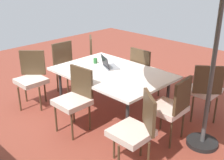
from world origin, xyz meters
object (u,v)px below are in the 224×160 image
object	(u,v)px
dining_table	(112,74)
chair_east	(67,65)
cup	(95,61)
chair_west	(171,106)
chair_southwest	(205,88)
chair_southeast	(98,56)
chair_south	(145,70)
chair_northwest	(136,128)
chair_northeast	(32,76)
chair_north	(75,97)
laptop	(109,65)

from	to	relation	value
dining_table	chair_east	size ratio (longest dim) A/B	1.92
cup	dining_table	bearing A→B (deg)	168.58
chair_east	cup	world-z (taller)	chair_east
chair_west	chair_southwest	bearing A→B (deg)	172.30
chair_southeast	chair_south	bearing A→B (deg)	-139.05
chair_south	chair_east	bearing A→B (deg)	33.70
chair_east	chair_southeast	size ratio (longest dim) A/B	1.00
chair_west	chair_northwest	distance (m)	0.79
chair_southwest	chair_south	size ratio (longest dim) A/B	1.00
cup	chair_south	bearing A→B (deg)	-126.96
dining_table	chair_northeast	distance (m)	1.45
dining_table	chair_west	xyz separation A→B (m)	(-1.20, 0.03, -0.14)
chair_east	chair_south	distance (m)	1.52
chair_northeast	chair_northwest	world-z (taller)	same
chair_north	chair_south	distance (m)	1.64
chair_west	chair_northwest	world-z (taller)	same
chair_northeast	chair_east	bearing A→B (deg)	48.44
chair_southwest	chair_southeast	world-z (taller)	same
chair_southeast	chair_northwest	size ratio (longest dim) A/B	1.00
chair_southeast	dining_table	bearing A→B (deg)	-173.86
chair_west	chair_north	size ratio (longest dim) A/B	1.00
chair_southwest	chair_west	bearing A→B (deg)	48.89
chair_southeast	cup	size ratio (longest dim) A/B	10.62
chair_north	dining_table	bearing A→B (deg)	86.12
dining_table	cup	bearing A→B (deg)	-11.42
dining_table	laptop	bearing A→B (deg)	-30.58
cup	chair_east	bearing A→B (deg)	8.44
chair_east	laptop	size ratio (longest dim) A/B	2.50
chair_south	chair_northeast	bearing A→B (deg)	53.56
chair_east	laptop	world-z (taller)	chair_east
chair_west	chair_southeast	world-z (taller)	same
chair_south	chair_northwest	size ratio (longest dim) A/B	1.00
chair_west	chair_north	distance (m)	1.41
dining_table	chair_southeast	size ratio (longest dim) A/B	1.92
chair_southwest	chair_northeast	bearing A→B (deg)	-4.13
chair_north	chair_northwest	distance (m)	1.21
chair_south	chair_southeast	bearing A→B (deg)	1.35
chair_southeast	laptop	distance (m)	1.28
chair_northwest	chair_north	bearing A→B (deg)	-143.80
chair_northeast	chair_southeast	size ratio (longest dim) A/B	1.00
laptop	chair_northeast	bearing A→B (deg)	66.35
chair_north	chair_southeast	xyz separation A→B (m)	(1.24, -1.61, 0.00)
chair_southwest	laptop	xyz separation A→B (m)	(1.42, 0.75, 0.23)
dining_table	chair_east	distance (m)	1.24
chair_northeast	chair_northwest	size ratio (longest dim) A/B	1.00
chair_north	chair_southeast	distance (m)	2.03
chair_southwest	chair_northwest	world-z (taller)	same
laptop	chair_north	bearing A→B (deg)	126.11
chair_northwest	cup	xyz separation A→B (m)	(1.74, -0.92, 0.23)
chair_west	chair_east	distance (m)	2.43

